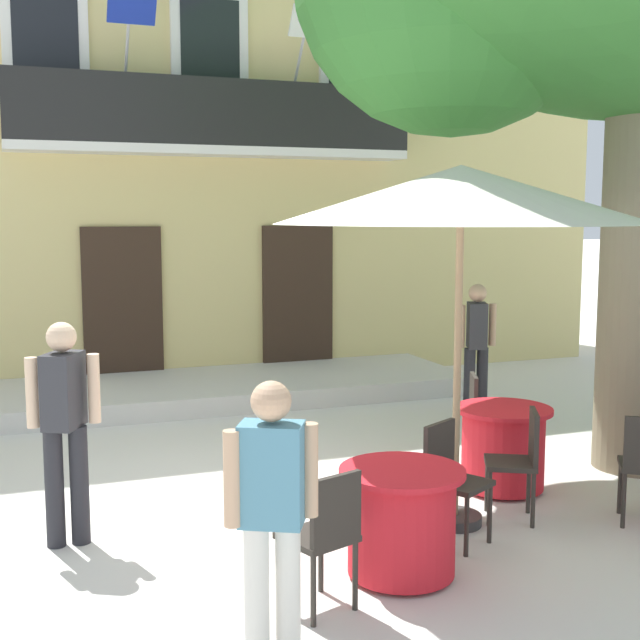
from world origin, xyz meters
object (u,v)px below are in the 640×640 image
Objects in this scene: cafe_table_near_tree at (402,521)px; cafe_table_front at (503,447)px; pedestrian_near_entrance at (64,420)px; pedestrian_mid_plaza at (477,341)px; cafe_chair_front_0 at (484,413)px; pedestrian_by_tree at (272,508)px; cafe_chair_near_tree_0 at (451,474)px; cafe_chair_front_1 at (520,457)px; cafe_umbrella at (461,196)px; cafe_chair_near_tree_1 at (325,531)px.

cafe_table_near_tree and cafe_table_front have the same top height.
pedestrian_near_entrance is 1.04× the size of pedestrian_mid_plaza.
pedestrian_by_tree is at bearing -137.11° from cafe_chair_front_0.
cafe_chair_near_tree_0 is 0.78m from cafe_chair_front_1.
cafe_chair_near_tree_0 is at bearing -125.12° from cafe_umbrella.
pedestrian_by_tree reaches higher than cafe_chair_front_0.
cafe_table_near_tree is 1.00× the size of cafe_table_front.
pedestrian_mid_plaza is at bearing 49.62° from cafe_chair_near_tree_1.
cafe_chair_near_tree_1 is 3.50m from cafe_chair_front_0.
pedestrian_near_entrance reaches higher than pedestrian_by_tree.
pedestrian_near_entrance is at bearing 112.91° from pedestrian_by_tree.
cafe_chair_near_tree_0 is 0.54× the size of pedestrian_near_entrance.
pedestrian_mid_plaza reaches higher than cafe_chair_near_tree_1.
cafe_table_front is at bearing 38.77° from cafe_table_near_tree.
cafe_umbrella is at bearing 54.88° from cafe_chair_near_tree_0.
cafe_umbrella is 3.43m from pedestrian_near_entrance.
pedestrian_mid_plaza is 6.28m from pedestrian_by_tree.
pedestrian_near_entrance is at bearing -170.56° from cafe_chair_front_0.
cafe_umbrella reaches higher than cafe_chair_near_tree_1.
cafe_umbrella reaches higher than cafe_chair_front_1.
pedestrian_mid_plaza is at bearing 63.89° from cafe_table_front.
cafe_table_near_tree is 2.80m from cafe_chair_front_0.
cafe_table_near_tree is 0.95× the size of cafe_chair_front_0.
pedestrian_by_tree is at bearing -145.45° from cafe_chair_near_tree_0.
cafe_chair_near_tree_0 is 4.23m from pedestrian_mid_plaza.
cafe_table_near_tree is at bearing -155.03° from cafe_chair_front_1.
cafe_umbrella is at bearing -144.19° from cafe_table_front.
pedestrian_near_entrance is (-3.47, 0.75, 0.43)m from cafe_chair_front_1.
pedestrian_near_entrance is at bearing 179.23° from cafe_table_front.
pedestrian_by_tree is (0.93, -2.19, -0.06)m from pedestrian_near_entrance.
pedestrian_near_entrance reaches higher than cafe_chair_near_tree_0.
cafe_chair_front_0 is at bearing 42.89° from pedestrian_by_tree.
pedestrian_by_tree is (-2.01, -1.54, -1.71)m from cafe_umbrella.
cafe_chair_near_tree_1 is at bearing -144.81° from cafe_table_front.
cafe_table_front is (1.04, 0.90, -0.14)m from cafe_chair_near_tree_0.
cafe_chair_front_1 reaches higher than cafe_table_front.
cafe_chair_front_0 is at bearing 47.21° from cafe_table_near_tree.
cafe_chair_near_tree_0 is 2.91m from pedestrian_near_entrance.
pedestrian_near_entrance reaches higher than cafe_table_near_tree.
pedestrian_mid_plaza is (1.04, 1.89, 0.39)m from cafe_chair_front_0.
cafe_table_near_tree is 1.51m from pedestrian_by_tree.
cafe_chair_near_tree_0 is at bearing -128.31° from cafe_chair_front_0.
cafe_table_front is (1.66, 1.34, 0.00)m from cafe_table_near_tree.
cafe_umbrella is 3.06m from pedestrian_by_tree.
cafe_umbrella is at bearing -129.01° from cafe_chair_front_0.
pedestrian_by_tree is (-0.49, -0.49, 0.37)m from cafe_chair_near_tree_1.
cafe_table_front is 2.95m from pedestrian_mid_plaza.
cafe_chair_near_tree_0 is (0.62, 0.43, 0.14)m from cafe_table_near_tree.
pedestrian_by_tree is at bearing -150.47° from cafe_chair_front_1.
cafe_chair_near_tree_1 is 0.56× the size of pedestrian_mid_plaza.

